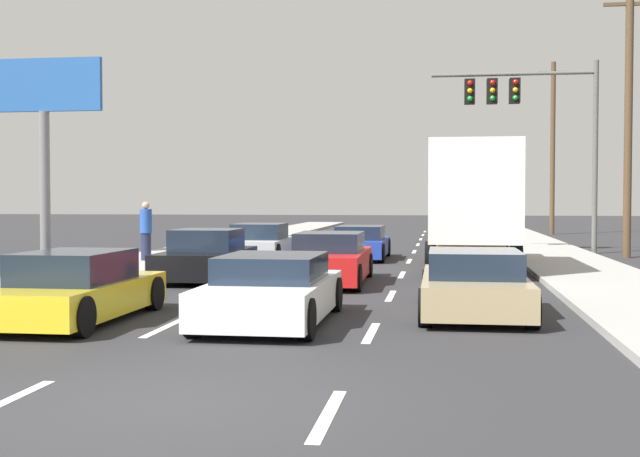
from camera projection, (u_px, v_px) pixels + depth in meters
ground_plane at (372, 251)px, 33.25m from camera, size 140.00×140.00×0.00m
sidewalk_right at (563, 260)px, 27.32m from camera, size 3.00×80.00×0.14m
sidewalk_left at (169, 256)px, 29.30m from camera, size 3.00×80.00×0.14m
lane_markings at (359, 261)px, 28.14m from camera, size 3.54×52.00×0.01m
car_silver at (260, 243)px, 28.75m from camera, size 2.01×4.30×1.24m
car_black at (206, 257)px, 21.48m from camera, size 1.97×4.23×1.32m
car_yellow at (77, 289)px, 14.23m from camera, size 1.83×4.27×1.22m
car_blue at (361, 244)px, 28.80m from camera, size 1.87×4.33×1.17m
car_red at (329, 260)px, 20.65m from camera, size 1.95×4.68×1.27m
car_white at (272, 291)px, 14.08m from camera, size 1.97×4.34×1.16m
box_truck at (471, 201)px, 24.32m from camera, size 2.60×7.86×3.65m
car_tan at (474, 284)px, 15.27m from camera, size 1.98×4.69×1.17m
traffic_signal_mast at (521, 106)px, 31.91m from camera, size 6.31×0.69×7.37m
utility_pole_mid at (628, 119)px, 29.31m from camera, size 1.80×0.28×9.56m
utility_pole_far at (553, 146)px, 48.33m from camera, size 1.80×0.28×10.04m
roadside_billboard at (44, 115)px, 28.81m from camera, size 4.21×0.36×6.97m
pedestrian_near_corner at (146, 231)px, 26.44m from camera, size 0.38×0.38×1.87m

